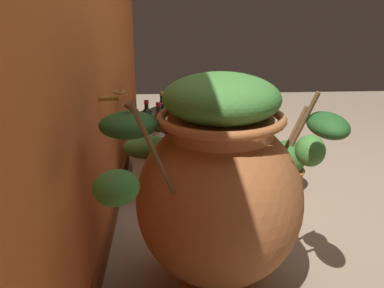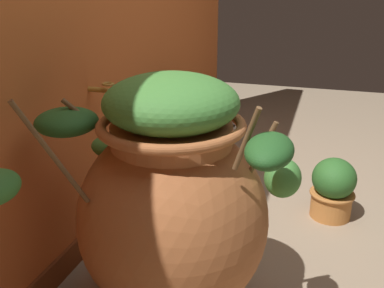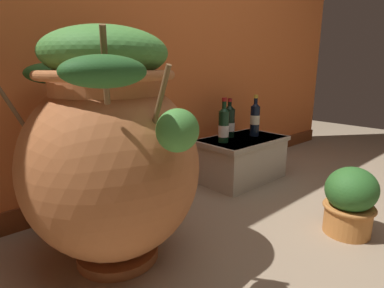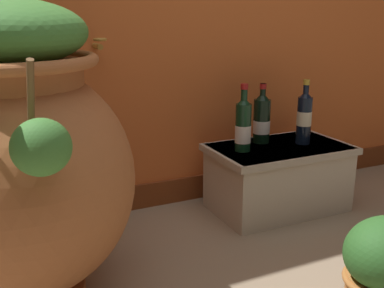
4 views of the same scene
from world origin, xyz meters
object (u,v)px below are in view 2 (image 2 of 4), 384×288
object	(u,v)px
wine_bottle_right	(180,119)
potted_shrub	(333,188)
terracotta_urn	(172,202)
wine_bottle_middle	(186,127)
wine_bottle_left	(204,111)

from	to	relation	value
wine_bottle_right	potted_shrub	size ratio (longest dim) A/B	0.83
terracotta_urn	potted_shrub	world-z (taller)	terracotta_urn
wine_bottle_right	potted_shrub	xyz separation A→B (m)	(-0.17, -0.94, -0.26)
wine_bottle_middle	wine_bottle_right	xyz separation A→B (m)	(0.15, 0.08, -0.00)
terracotta_urn	potted_shrub	bearing A→B (deg)	-31.74
wine_bottle_middle	potted_shrub	distance (m)	0.89
wine_bottle_left	potted_shrub	world-z (taller)	wine_bottle_left
wine_bottle_middle	potted_shrub	size ratio (longest dim) A/B	0.89
terracotta_urn	wine_bottle_left	xyz separation A→B (m)	(1.29, 0.25, -0.03)
terracotta_urn	wine_bottle_right	world-z (taller)	terracotta_urn
wine_bottle_middle	wine_bottle_right	bearing A→B (deg)	28.76
terracotta_urn	wine_bottle_left	world-z (taller)	terracotta_urn
wine_bottle_left	wine_bottle_middle	distance (m)	0.32
wine_bottle_left	potted_shrub	size ratio (longest dim) A/B	0.89
wine_bottle_middle	terracotta_urn	bearing A→B (deg)	-164.74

